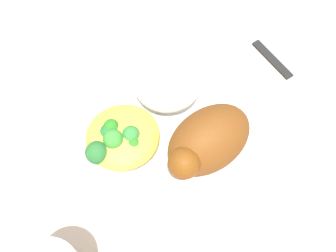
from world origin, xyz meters
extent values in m
plane|color=#CFB093|center=(0.00, 0.00, 0.00)|extent=(2.00, 2.00, 0.00)
cylinder|color=white|center=(0.00, 0.00, 0.01)|extent=(0.26, 0.26, 0.02)
torus|color=white|center=(0.00, 0.00, 0.02)|extent=(0.27, 0.27, 0.01)
ellipsoid|color=brown|center=(-0.02, 0.06, 0.06)|extent=(0.11, 0.07, 0.08)
sphere|color=brown|center=(0.03, 0.07, 0.08)|extent=(0.04, 0.04, 0.04)
ellipsoid|color=white|center=(-0.03, -0.05, 0.04)|extent=(0.09, 0.09, 0.04)
ellipsoid|color=gold|center=(0.06, -0.02, 0.04)|extent=(0.09, 0.09, 0.03)
sphere|color=#2F751E|center=(0.05, 0.00, 0.04)|extent=(0.02, 0.02, 0.02)
sphere|color=#25702E|center=(0.07, -0.03, 0.04)|extent=(0.03, 0.03, 0.03)
sphere|color=#29771F|center=(0.06, -0.03, 0.05)|extent=(0.02, 0.02, 0.02)
sphere|color=#29672D|center=(0.09, -0.02, 0.04)|extent=(0.03, 0.03, 0.03)
sphere|color=#348236|center=(0.05, -0.01, 0.05)|extent=(0.02, 0.02, 0.02)
sphere|color=#3A8B31|center=(0.07, -0.02, 0.05)|extent=(0.02, 0.02, 0.02)
cube|color=silver|center=(-0.17, 0.01, 0.00)|extent=(0.01, 0.11, 0.01)
cube|color=silver|center=(-0.17, 0.08, 0.00)|extent=(0.02, 0.04, 0.00)
cube|color=black|center=(-0.20, -0.01, 0.00)|extent=(0.02, 0.08, 0.01)
cube|color=silver|center=(-0.20, 0.08, 0.00)|extent=(0.02, 0.11, 0.00)
cube|color=white|center=(0.19, -0.06, 0.00)|extent=(0.10, 0.13, 0.00)
camera|label=1|loc=(0.14, 0.19, 0.47)|focal=42.28mm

